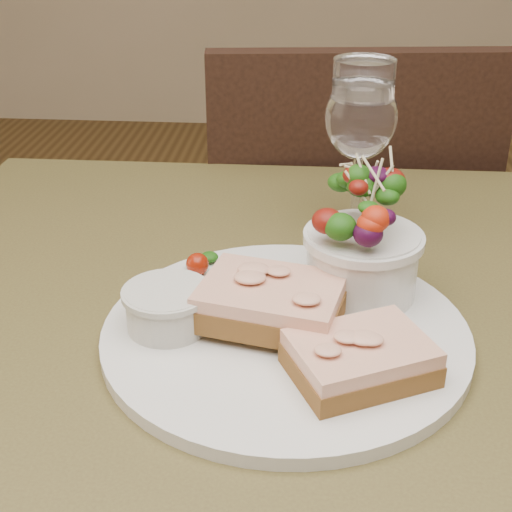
# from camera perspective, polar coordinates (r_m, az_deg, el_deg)

# --- Properties ---
(cafe_table) EXTENTS (0.80, 0.80, 0.75)m
(cafe_table) POSITION_cam_1_polar(r_m,az_deg,el_deg) (0.69, 1.35, -12.57)
(cafe_table) COLOR #46391E
(cafe_table) RESTS_ON ground
(chair_far) EXTENTS (0.46, 0.46, 0.90)m
(chair_far) POSITION_cam_1_polar(r_m,az_deg,el_deg) (1.39, 5.72, -7.64)
(chair_far) COLOR black
(chair_far) RESTS_ON ground
(dinner_plate) EXTENTS (0.31, 0.31, 0.01)m
(dinner_plate) POSITION_cam_1_polar(r_m,az_deg,el_deg) (0.61, 2.38, -6.18)
(dinner_plate) COLOR silver
(dinner_plate) RESTS_ON cafe_table
(sandwich_front) EXTENTS (0.13, 0.11, 0.03)m
(sandwich_front) POSITION_cam_1_polar(r_m,az_deg,el_deg) (0.55, 8.34, -8.08)
(sandwich_front) COLOR #462C12
(sandwich_front) RESTS_ON dinner_plate
(sandwich_back) EXTENTS (0.13, 0.11, 0.03)m
(sandwich_back) POSITION_cam_1_polar(r_m,az_deg,el_deg) (0.60, 1.20, -3.67)
(sandwich_back) COLOR #462C12
(sandwich_back) RESTS_ON dinner_plate
(ramekin) EXTENTS (0.07, 0.07, 0.04)m
(ramekin) POSITION_cam_1_polar(r_m,az_deg,el_deg) (0.60, -7.10, -4.01)
(ramekin) COLOR beige
(ramekin) RESTS_ON dinner_plate
(salad_bowl) EXTENTS (0.10, 0.10, 0.13)m
(salad_bowl) POSITION_cam_1_polar(r_m,az_deg,el_deg) (0.63, 8.63, 1.70)
(salad_bowl) COLOR silver
(salad_bowl) RESTS_ON dinner_plate
(garnish) EXTENTS (0.05, 0.04, 0.02)m
(garnish) POSITION_cam_1_polar(r_m,az_deg,el_deg) (0.69, -3.83, -0.67)
(garnish) COLOR black
(garnish) RESTS_ON dinner_plate
(wine_glass) EXTENTS (0.08, 0.08, 0.18)m
(wine_glass) POSITION_cam_1_polar(r_m,az_deg,el_deg) (0.77, 8.39, 10.53)
(wine_glass) COLOR white
(wine_glass) RESTS_ON cafe_table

